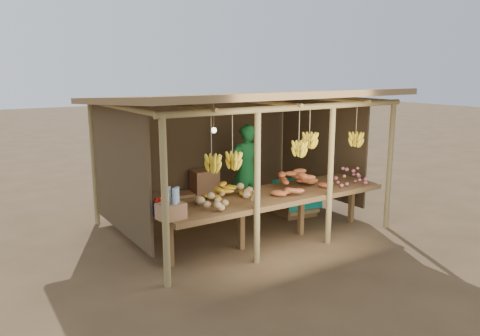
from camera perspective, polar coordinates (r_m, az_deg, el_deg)
ground at (r=8.43m, az=-0.00°, el=-7.00°), size 60.00×60.00×0.00m
stall_structure at (r=7.92m, az=0.32°, el=5.93°), size 4.70×3.50×2.43m
counter at (r=7.47m, az=4.02°, el=-3.59°), size 3.90×1.05×0.80m
potato_heap at (r=6.84m, az=-0.93°, el=-2.87°), size 1.26×0.95×0.37m
sweet_potato_heap at (r=7.69m, az=7.38°, el=-1.34°), size 1.28×0.96×0.36m
onion_heap at (r=8.25m, az=13.38°, el=-0.70°), size 0.78×0.59×0.35m
banana_pile at (r=7.22m, az=-1.41°, el=-2.18°), size 0.76×0.62×0.35m
tomato_basin at (r=6.60m, az=-9.60°, el=-4.59°), size 0.36×0.36×0.19m
bottle_box at (r=6.23m, az=-8.43°, el=-4.71°), size 0.37×0.30×0.43m
vendor at (r=8.88m, az=0.77°, el=-0.21°), size 0.71×0.54×1.74m
tarp_crate at (r=8.99m, az=6.80°, el=-3.54°), size 0.80×0.71×0.85m
carton_stack at (r=9.21m, az=-5.30°, el=-3.16°), size 1.06×0.43×0.78m
burlap_sacks at (r=8.76m, az=-12.00°, el=-4.63°), size 0.90×0.47×0.63m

